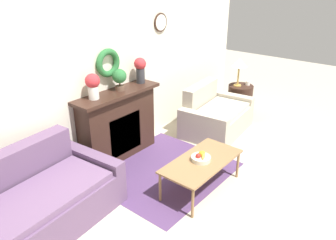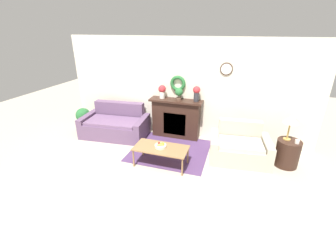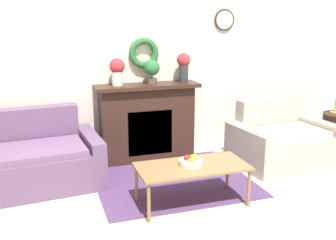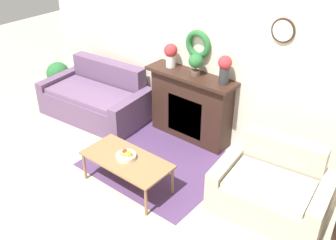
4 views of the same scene
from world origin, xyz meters
name	(u,v)px [view 4 (image 4 of 4)]	position (x,y,z in m)	size (l,w,h in m)	color
ground_plane	(94,215)	(0.00, 0.00, 0.00)	(16.00, 16.00, 0.00)	#ADA38E
floor_rug	(160,162)	(-0.06, 1.34, 0.00)	(1.89, 1.69, 0.01)	#4C335B
wall_back	(209,55)	(0.00, 2.38, 1.35)	(6.80, 0.16, 2.70)	beige
fireplace	(191,106)	(-0.14, 2.17, 0.55)	(1.45, 0.41, 1.09)	#331E16
couch_left	(97,99)	(-1.81, 1.73, 0.31)	(1.89, 1.16, 0.89)	#604766
loveseat_right	(272,189)	(1.60, 1.47, 0.30)	(1.43, 1.06, 0.86)	#B2A893
coffee_table	(127,161)	(-0.06, 0.66, 0.40)	(1.19, 0.59, 0.44)	olive
fruit_bowl	(126,155)	(-0.06, 0.67, 0.49)	(0.26, 0.26, 0.12)	beige
vase_on_mantel_left	(171,54)	(-0.55, 2.18, 1.30)	(0.20, 0.20, 0.36)	silver
vase_on_mantel_right	(225,68)	(0.40, 2.18, 1.33)	(0.19, 0.19, 0.41)	#2D2D33
potted_plant_on_mantel	(196,62)	(-0.07, 2.16, 1.29)	(0.21, 0.21, 0.33)	brown
potted_plant_floor_by_couch	(58,75)	(-2.94, 1.78, 0.42)	(0.43, 0.43, 0.67)	brown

